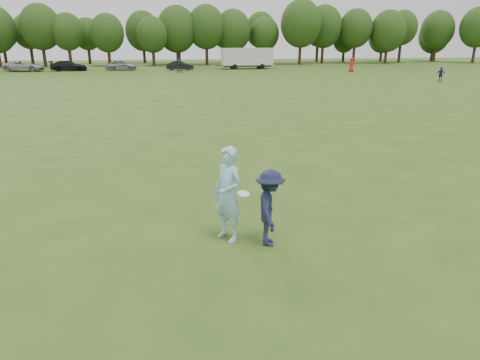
# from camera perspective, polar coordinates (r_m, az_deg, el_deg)

# --- Properties ---
(ground) EXTENTS (200.00, 200.00, 0.00)m
(ground) POSITION_cam_1_polar(r_m,az_deg,el_deg) (9.59, -2.92, -8.02)
(ground) COLOR #2A4E16
(ground) RESTS_ON ground
(thrower) EXTENTS (0.84, 0.92, 2.10)m
(thrower) POSITION_cam_1_polar(r_m,az_deg,el_deg) (9.24, -1.62, -1.93)
(thrower) COLOR #96CDE8
(thrower) RESTS_ON ground
(defender) EXTENTS (0.84, 1.19, 1.67)m
(defender) POSITION_cam_1_polar(r_m,az_deg,el_deg) (9.11, 3.98, -3.73)
(defender) COLOR #1B203C
(defender) RESTS_ON ground
(player_far_b) EXTENTS (0.87, 0.98, 1.59)m
(player_far_b) POSITION_cam_1_polar(r_m,az_deg,el_deg) (51.96, 25.17, 12.60)
(player_far_b) COLOR navy
(player_far_b) RESTS_ON ground
(player_far_c) EXTENTS (1.16, 1.16, 2.03)m
(player_far_c) POSITION_cam_1_polar(r_m,az_deg,el_deg) (65.24, 14.65, 14.64)
(player_far_c) COLOR red
(player_far_c) RESTS_ON ground
(player_far_d) EXTENTS (1.91, 1.02, 1.96)m
(player_far_d) POSITION_cam_1_polar(r_m,az_deg,el_deg) (62.89, -8.12, 14.89)
(player_far_d) COLOR #292929
(player_far_d) RESTS_ON ground
(car_c) EXTENTS (5.89, 3.31, 1.55)m
(car_c) POSITION_cam_1_polar(r_m,az_deg,el_deg) (71.75, -26.84, 13.40)
(car_c) COLOR #A1A2A6
(car_c) RESTS_ON ground
(car_d) EXTENTS (5.27, 2.39, 1.50)m
(car_d) POSITION_cam_1_polar(r_m,az_deg,el_deg) (70.35, -21.88, 13.95)
(car_d) COLOR black
(car_d) RESTS_ON ground
(car_e) EXTENTS (4.73, 2.24, 1.56)m
(car_e) POSITION_cam_1_polar(r_m,az_deg,el_deg) (69.22, -15.57, 14.54)
(car_e) COLOR slate
(car_e) RESTS_ON ground
(car_f) EXTENTS (4.27, 1.77, 1.38)m
(car_f) POSITION_cam_1_polar(r_m,az_deg,el_deg) (68.19, -8.00, 14.88)
(car_f) COLOR black
(car_f) RESTS_ON ground
(field_cone) EXTENTS (0.28, 0.28, 0.30)m
(field_cone) POSITION_cam_1_polar(r_m,az_deg,el_deg) (53.81, 9.32, 13.45)
(field_cone) COLOR #F63F0C
(field_cone) RESTS_ON ground
(disc_in_play) EXTENTS (0.31, 0.31, 0.09)m
(disc_in_play) POSITION_cam_1_polar(r_m,az_deg,el_deg) (9.05, 0.45, -1.85)
(disc_in_play) COLOR white
(disc_in_play) RESTS_ON ground
(cargo_trailer) EXTENTS (9.00, 2.75, 3.20)m
(cargo_trailer) POSITION_cam_1_polar(r_m,az_deg,el_deg) (70.70, 0.93, 16.03)
(cargo_trailer) COLOR silver
(cargo_trailer) RESTS_ON ground
(treeline) EXTENTS (130.35, 18.39, 11.74)m
(treeline) POSITION_cam_1_polar(r_m,az_deg,el_deg) (85.56, -8.51, 19.20)
(treeline) COLOR #332114
(treeline) RESTS_ON ground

